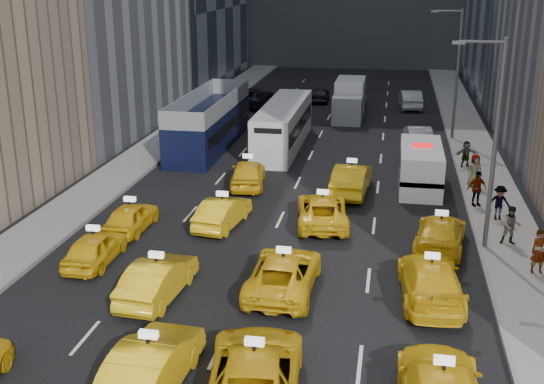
{
  "coord_description": "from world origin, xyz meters",
  "views": [
    {
      "loc": [
        5.06,
        -16.39,
        11.62
      ],
      "look_at": [
        -0.07,
        12.17,
        2.0
      ],
      "focal_mm": 45.0,
      "sensor_mm": 36.0,
      "label": 1
    }
  ],
  "objects_px": {
    "nypd_van": "(421,168)",
    "box_truck": "(349,100)",
    "city_bus": "(283,126)",
    "double_decker": "(210,121)",
    "pedestrian_0": "(539,252)"
  },
  "relations": [
    {
      "from": "nypd_van",
      "to": "box_truck",
      "type": "relative_size",
      "value": 0.9
    },
    {
      "from": "city_bus",
      "to": "nypd_van",
      "type": "bearing_deg",
      "value": -43.8
    },
    {
      "from": "double_decker",
      "to": "pedestrian_0",
      "type": "distance_m",
      "value": 25.13
    },
    {
      "from": "nypd_van",
      "to": "box_truck",
      "type": "bearing_deg",
      "value": 110.37
    },
    {
      "from": "nypd_van",
      "to": "city_bus",
      "type": "relative_size",
      "value": 0.51
    },
    {
      "from": "box_truck",
      "to": "city_bus",
      "type": "bearing_deg",
      "value": -109.31
    },
    {
      "from": "city_bus",
      "to": "pedestrian_0",
      "type": "relative_size",
      "value": 6.43
    },
    {
      "from": "nypd_van",
      "to": "box_truck",
      "type": "height_order",
      "value": "box_truck"
    },
    {
      "from": "double_decker",
      "to": "city_bus",
      "type": "distance_m",
      "value": 4.97
    },
    {
      "from": "nypd_van",
      "to": "city_bus",
      "type": "height_order",
      "value": "city_bus"
    },
    {
      "from": "double_decker",
      "to": "city_bus",
      "type": "height_order",
      "value": "double_decker"
    },
    {
      "from": "box_truck",
      "to": "pedestrian_0",
      "type": "distance_m",
      "value": 29.92
    },
    {
      "from": "double_decker",
      "to": "pedestrian_0",
      "type": "relative_size",
      "value": 6.86
    },
    {
      "from": "nypd_van",
      "to": "city_bus",
      "type": "xyz_separation_m",
      "value": [
        -8.85,
        7.42,
        0.33
      ]
    },
    {
      "from": "double_decker",
      "to": "nypd_van",
      "type": "bearing_deg",
      "value": -27.09
    }
  ]
}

